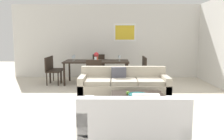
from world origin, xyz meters
TOP-DOWN VIEW (x-y plane):
  - ground_plane at (0.00, 0.00)m, footprint 18.00×18.00m
  - back_wall_unit at (0.30, 3.53)m, footprint 8.40×0.09m
  - sofa_beige at (0.10, 0.34)m, footprint 2.14×0.90m
  - loveseat_white at (0.13, -2.11)m, footprint 1.44×0.90m
  - coffee_table at (0.34, -0.85)m, footprint 1.06×1.05m
  - decorative_bowl at (0.32, -0.91)m, footprint 0.36×0.36m
  - apple_on_coffee_table at (0.15, -0.71)m, footprint 0.07×0.07m
  - dining_table at (-0.70, 2.32)m, footprint 2.08×0.98m
  - dining_chair_right_far at (0.74, 2.54)m, footprint 0.44×0.44m
  - dining_chair_foot at (-0.70, 1.42)m, footprint 0.44×0.44m
  - dining_chair_left_far at (-2.15, 2.54)m, footprint 0.44×0.44m
  - dining_chair_left_near at (-2.15, 2.10)m, footprint 0.44×0.44m
  - dining_chair_right_near at (0.74, 2.10)m, footprint 0.44×0.44m
  - dining_chair_head at (-0.70, 3.22)m, footprint 0.44×0.44m
  - wine_glass_head at (-0.70, 2.75)m, footprint 0.06×0.06m
  - wine_glass_right_near at (0.04, 2.20)m, footprint 0.07×0.07m
  - wine_glass_right_far at (0.04, 2.44)m, footprint 0.08×0.08m
  - wine_glass_left_far at (-1.45, 2.44)m, footprint 0.07×0.07m
  - wine_glass_foot at (-0.70, 1.89)m, footprint 0.07×0.07m
  - wine_glass_left_near at (-1.45, 2.20)m, footprint 0.07×0.07m
  - centerpiece_vase at (-0.71, 2.33)m, footprint 0.16×0.16m

SIDE VIEW (x-z plane):
  - ground_plane at x=0.00m, z-range 0.00..0.00m
  - coffee_table at x=0.34m, z-range 0.00..0.38m
  - sofa_beige at x=0.10m, z-range -0.10..0.68m
  - loveseat_white at x=0.13m, z-range -0.10..0.68m
  - apple_on_coffee_table at x=0.15m, z-range 0.38..0.45m
  - decorative_bowl at x=0.32m, z-range 0.38..0.45m
  - dining_chair_right_far at x=0.74m, z-range 0.06..0.94m
  - dining_chair_foot at x=-0.70m, z-range 0.06..0.94m
  - dining_chair_left_far at x=-2.15m, z-range 0.06..0.94m
  - dining_chair_left_near at x=-2.15m, z-range 0.06..0.94m
  - dining_chair_right_near at x=0.74m, z-range 0.06..0.94m
  - dining_chair_head at x=-0.70m, z-range 0.06..0.94m
  - dining_table at x=-0.70m, z-range 0.31..1.06m
  - wine_glass_right_far at x=0.04m, z-range 0.78..0.95m
  - wine_glass_foot at x=-0.70m, z-range 0.78..0.95m
  - wine_glass_left_near at x=-1.45m, z-range 0.79..0.96m
  - wine_glass_left_far at x=-1.45m, z-range 0.79..0.97m
  - wine_glass_head at x=-0.70m, z-range 0.79..0.97m
  - wine_glass_right_near at x=0.04m, z-range 0.79..0.98m
  - centerpiece_vase at x=-0.71m, z-range 0.77..1.04m
  - back_wall_unit at x=0.30m, z-range 0.00..2.70m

